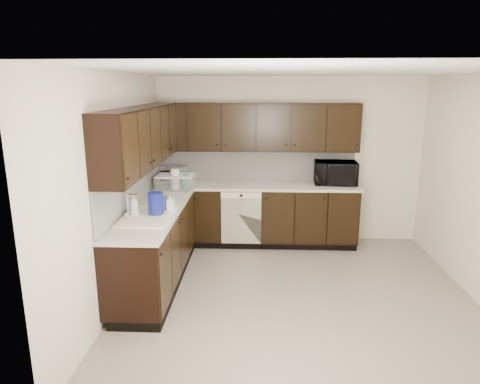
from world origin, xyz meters
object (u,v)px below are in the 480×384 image
Objects in this scene: storage_bin at (175,182)px; toaster_oven at (173,174)px; blue_pitcher at (156,204)px; microwave at (335,173)px; sink at (148,222)px.

toaster_oven is at bearing 105.73° from storage_bin.
storage_bin is at bearing -49.49° from toaster_oven.
blue_pitcher is (0.15, -1.72, 0.01)m from toaster_oven.
microwave is 1.56× the size of toaster_oven.
storage_bin is at bearing -167.00° from microwave.
microwave is 1.25× the size of storage_bin.
sink is 1.37m from storage_bin.
toaster_oven is 0.80× the size of storage_bin.
toaster_oven is (-2.43, 0.02, -0.05)m from microwave.
storage_bin is 1.84× the size of blue_pitcher.
blue_pitcher reaches higher than sink.
storage_bin is at bearing 81.54° from blue_pitcher.
sink is 1.80m from toaster_oven.
microwave is 2.35m from storage_bin.
toaster_oven is at bearing -177.34° from microwave.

